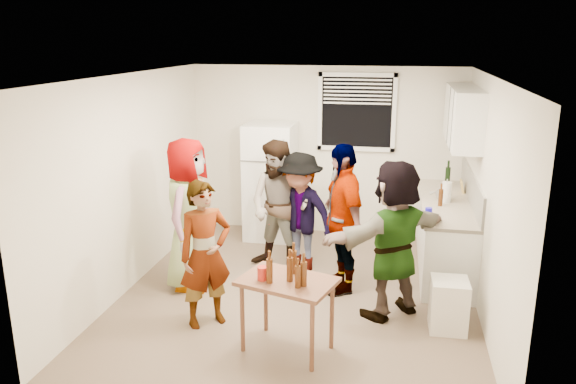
% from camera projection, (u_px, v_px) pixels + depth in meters
% --- Properties ---
extents(room, '(4.00, 4.50, 2.50)m').
position_uv_depth(room, '(298.00, 294.00, 6.54)').
color(room, silver).
rests_on(room, ground).
extents(window, '(1.12, 0.10, 1.06)m').
position_uv_depth(window, '(357.00, 112.00, 8.05)').
color(window, white).
rests_on(window, room).
extents(refrigerator, '(0.70, 0.70, 1.70)m').
position_uv_depth(refrigerator, '(271.00, 181.00, 8.23)').
color(refrigerator, white).
rests_on(refrigerator, ground).
extents(counter_lower, '(0.60, 2.20, 0.86)m').
position_uv_depth(counter_lower, '(444.00, 236.00, 7.20)').
color(counter_lower, white).
rests_on(counter_lower, ground).
extents(countertop, '(0.64, 2.22, 0.04)m').
position_uv_depth(countertop, '(447.00, 202.00, 7.07)').
color(countertop, beige).
rests_on(countertop, counter_lower).
extents(backsplash, '(0.03, 2.20, 0.36)m').
position_uv_depth(backsplash, '(472.00, 188.00, 6.97)').
color(backsplash, beige).
rests_on(backsplash, countertop).
extents(upper_cabinets, '(0.34, 1.60, 0.70)m').
position_uv_depth(upper_cabinets, '(463.00, 116.00, 6.95)').
color(upper_cabinets, white).
rests_on(upper_cabinets, room).
extents(kettle, '(0.25, 0.21, 0.20)m').
position_uv_depth(kettle, '(443.00, 201.00, 7.08)').
color(kettle, silver).
rests_on(kettle, countertop).
extents(paper_towel, '(0.12, 0.12, 0.26)m').
position_uv_depth(paper_towel, '(446.00, 202.00, 7.02)').
color(paper_towel, white).
rests_on(paper_towel, countertop).
extents(wine_bottle, '(0.07, 0.07, 0.27)m').
position_uv_depth(wine_bottle, '(447.00, 187.00, 7.75)').
color(wine_bottle, black).
rests_on(wine_bottle, countertop).
extents(beer_bottle_counter, '(0.05, 0.05, 0.21)m').
position_uv_depth(beer_bottle_counter, '(440.00, 206.00, 6.86)').
color(beer_bottle_counter, '#47230C').
rests_on(beer_bottle_counter, countertop).
extents(blue_cup, '(0.08, 0.08, 0.11)m').
position_uv_depth(blue_cup, '(428.00, 217.00, 6.45)').
color(blue_cup, '#2119DA').
rests_on(blue_cup, countertop).
extents(picture_frame, '(0.02, 0.19, 0.16)m').
position_uv_depth(picture_frame, '(462.00, 186.00, 7.44)').
color(picture_frame, '#D9B057').
rests_on(picture_frame, countertop).
extents(trash_bin, '(0.38, 0.38, 0.54)m').
position_uv_depth(trash_bin, '(448.00, 307.00, 5.70)').
color(trash_bin, silver).
rests_on(trash_bin, ground).
extents(serving_table, '(0.99, 0.80, 0.73)m').
position_uv_depth(serving_table, '(287.00, 349.00, 5.39)').
color(serving_table, brown).
rests_on(serving_table, ground).
extents(beer_bottle_table, '(0.05, 0.05, 0.21)m').
position_uv_depth(beer_bottle_table, '(298.00, 287.00, 5.04)').
color(beer_bottle_table, '#47230C').
rests_on(beer_bottle_table, serving_table).
extents(red_cup, '(0.10, 0.10, 0.13)m').
position_uv_depth(red_cup, '(263.00, 280.00, 5.20)').
color(red_cup, '#AB2015').
rests_on(red_cup, serving_table).
extents(guest_grey, '(1.82, 0.92, 0.57)m').
position_uv_depth(guest_grey, '(192.00, 285.00, 6.79)').
color(guest_grey, '#989898').
rests_on(guest_grey, ground).
extents(guest_stripe, '(1.43, 1.53, 0.37)m').
position_uv_depth(guest_stripe, '(208.00, 322.00, 5.90)').
color(guest_stripe, '#141933').
rests_on(guest_stripe, ground).
extents(guest_back_left, '(1.28, 1.84, 0.63)m').
position_uv_depth(guest_back_left, '(280.00, 268.00, 7.28)').
color(guest_back_left, '#513A21').
rests_on(guest_back_left, ground).
extents(guest_back_right, '(1.55, 1.82, 0.57)m').
position_uv_depth(guest_back_right, '(300.00, 271.00, 7.20)').
color(guest_back_right, '#434449').
rests_on(guest_back_right, ground).
extents(guest_black, '(2.03, 1.68, 0.43)m').
position_uv_depth(guest_black, '(340.00, 288.00, 6.69)').
color(guest_black, black).
rests_on(guest_black, ground).
extents(guest_orange, '(2.32, 2.33, 0.50)m').
position_uv_depth(guest_orange, '(390.00, 313.00, 6.09)').
color(guest_orange, '#EFA259').
rests_on(guest_orange, ground).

